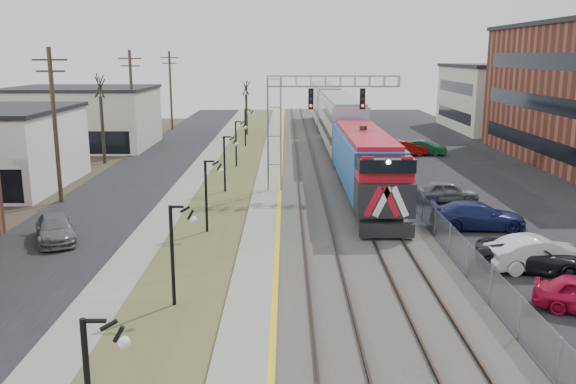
{
  "coord_description": "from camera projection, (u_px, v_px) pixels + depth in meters",
  "views": [
    {
      "loc": [
        0.34,
        -14.03,
        9.46
      ],
      "look_at": [
        0.42,
        16.53,
        2.6
      ],
      "focal_mm": 38.0,
      "sensor_mm": 36.0,
      "label": 1
    }
  ],
  "objects": [
    {
      "name": "car_lot_b",
      "position": [
        539.0,
        255.0,
        27.23
      ],
      "size": [
        4.78,
        2.08,
        1.53
      ],
      "primitive_type": "imported",
      "rotation": [
        0.0,
        0.0,
        1.67
      ],
      "color": "silver",
      "rests_on": "ground"
    },
    {
      "name": "track_near",
      "position": [
        307.0,
        170.0,
        49.86
      ],
      "size": [
        1.58,
        120.0,
        0.15
      ],
      "color": "#2D2119",
      "rests_on": "ballast_bed"
    },
    {
      "name": "car_street_b",
      "position": [
        55.0,
        229.0,
        31.58
      ],
      "size": [
        3.48,
        4.85,
        1.3
      ],
      "primitive_type": "imported",
      "rotation": [
        0.0,
        0.0,
        0.41
      ],
      "color": "slate",
      "rests_on": "ground"
    },
    {
      "name": "fence",
      "position": [
        382.0,
        164.0,
        49.76
      ],
      "size": [
        0.04,
        120.0,
        1.6
      ],
      "primitive_type": "cube",
      "color": "gray",
      "rests_on": "ground"
    },
    {
      "name": "signal_gantry",
      "position": [
        299.0,
        113.0,
        41.85
      ],
      "size": [
        9.0,
        1.07,
        8.15
      ],
      "color": "gray",
      "rests_on": "ground"
    },
    {
      "name": "ballast_bed",
      "position": [
        331.0,
        172.0,
        49.9
      ],
      "size": [
        8.0,
        120.0,
        0.2
      ],
      "primitive_type": "cube",
      "color": "#595651",
      "rests_on": "ground"
    },
    {
      "name": "car_lot_d",
      "position": [
        478.0,
        216.0,
        33.76
      ],
      "size": [
        5.27,
        2.32,
        1.5
      ],
      "primitive_type": "imported",
      "rotation": [
        0.0,
        0.0,
        1.53
      ],
      "color": "navy",
      "rests_on": "ground"
    },
    {
      "name": "car_lot_g",
      "position": [
        404.0,
        149.0,
        58.34
      ],
      "size": [
        4.72,
        2.66,
        1.47
      ],
      "primitive_type": "imported",
      "rotation": [
        0.0,
        0.0,
        1.83
      ],
      "color": "#A1110C",
      "rests_on": "ground"
    },
    {
      "name": "platform_edge",
      "position": [
        281.0,
        171.0,
        49.86
      ],
      "size": [
        0.24,
        120.0,
        0.01
      ],
      "primitive_type": "cube",
      "color": "gold",
      "rests_on": "platform"
    },
    {
      "name": "bare_trees",
      "position": [
        137.0,
        135.0,
        53.1
      ],
      "size": [
        12.3,
        42.3,
        5.95
      ],
      "color": "#382D23",
      "rests_on": "ground"
    },
    {
      "name": "track_far",
      "position": [
        349.0,
        170.0,
        49.87
      ],
      "size": [
        1.58,
        120.0,
        0.15
      ],
      "color": "#2D2119",
      "rests_on": "ballast_bed"
    },
    {
      "name": "utility_poles",
      "position": [
        55.0,
        127.0,
        39.02
      ],
      "size": [
        0.28,
        80.28,
        10.0
      ],
      "color": "#4C3823",
      "rests_on": "ground"
    },
    {
      "name": "car_lot_f",
      "position": [
        425.0,
        148.0,
        59.23
      ],
      "size": [
        4.3,
        2.95,
        1.34
      ],
      "primitive_type": "imported",
      "rotation": [
        0.0,
        0.0,
        1.15
      ],
      "color": "#0D4423",
      "rests_on": "ground"
    },
    {
      "name": "platform",
      "position": [
        270.0,
        172.0,
        49.88
      ],
      "size": [
        2.0,
        120.0,
        0.24
      ],
      "primitive_type": "cube",
      "color": "gray",
      "rests_on": "ground"
    },
    {
      "name": "grass_median",
      "position": [
        233.0,
        173.0,
        49.89
      ],
      "size": [
        4.0,
        120.0,
        0.06
      ],
      "primitive_type": "cube",
      "color": "#50522B",
      "rests_on": "ground"
    },
    {
      "name": "car_lot_e",
      "position": [
        446.0,
        192.0,
        39.97
      ],
      "size": [
        4.18,
        1.78,
        1.41
      ],
      "primitive_type": "imported",
      "rotation": [
        0.0,
        0.0,
        1.6
      ],
      "color": "slate",
      "rests_on": "ground"
    },
    {
      "name": "car_lot_c",
      "position": [
        534.0,
        256.0,
        27.23
      ],
      "size": [
        5.55,
        3.96,
        1.4
      ],
      "primitive_type": "imported",
      "rotation": [
        0.0,
        0.0,
        1.21
      ],
      "color": "black",
      "rests_on": "ground"
    },
    {
      "name": "lampposts",
      "position": [
        207.0,
        196.0,
        33.15
      ],
      "size": [
        0.14,
        62.14,
        4.0
      ],
      "color": "black",
      "rests_on": "ground"
    },
    {
      "name": "street_west",
      "position": [
        142.0,
        173.0,
        49.88
      ],
      "size": [
        7.0,
        120.0,
        0.04
      ],
      "primitive_type": "cube",
      "color": "black",
      "rests_on": "ground"
    },
    {
      "name": "parking_lot",
      "position": [
        477.0,
        173.0,
        49.95
      ],
      "size": [
        16.0,
        120.0,
        0.04
      ],
      "primitive_type": "cube",
      "color": "black",
      "rests_on": "ground"
    },
    {
      "name": "sidewalk",
      "position": [
        197.0,
        173.0,
        49.88
      ],
      "size": [
        2.0,
        120.0,
        0.08
      ],
      "primitive_type": "cube",
      "color": "gray",
      "rests_on": "ground"
    },
    {
      "name": "train",
      "position": [
        336.0,
        121.0,
        62.87
      ],
      "size": [
        3.0,
        63.05,
        5.33
      ],
      "color": "#134EA1",
      "rests_on": "ground"
    }
  ]
}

